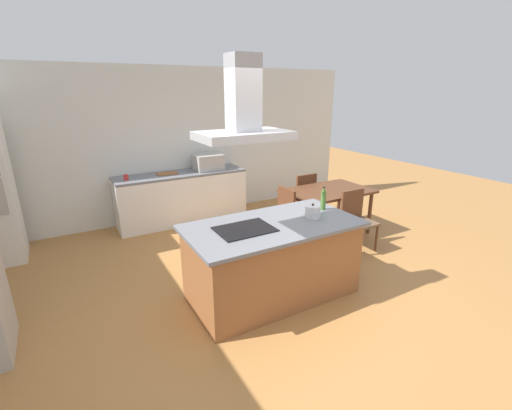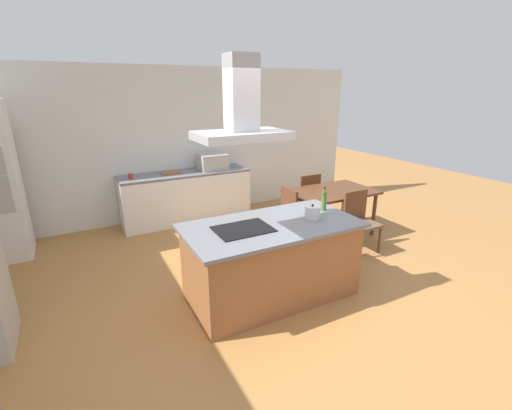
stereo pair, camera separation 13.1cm
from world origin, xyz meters
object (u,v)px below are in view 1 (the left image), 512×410
(cutting_board, at_px, (167,173))
(range_hood, at_px, (243,113))
(cooktop, at_px, (245,229))
(chair_at_left_end, at_px, (280,213))
(olive_oil_bottle, at_px, (323,200))
(coffee_mug_red, at_px, (126,177))
(countertop_microwave, at_px, (208,162))
(chair_facing_back_wall, at_px, (302,194))
(dining_table, at_px, (327,195))
(tea_kettle, at_px, (313,212))
(chair_facing_island, at_px, (356,216))

(cutting_board, xyz_separation_m, range_hood, (-0.02, -2.93, 1.19))
(cooktop, height_order, chair_at_left_end, cooktop)
(cooktop, height_order, olive_oil_bottle, olive_oil_bottle)
(cooktop, xyz_separation_m, range_hood, (0.00, 0.00, 1.20))
(chair_at_left_end, bearing_deg, coffee_mug_red, 138.25)
(coffee_mug_red, bearing_deg, countertop_microwave, 1.46)
(cutting_board, relative_size, chair_at_left_end, 0.38)
(cutting_board, xyz_separation_m, chair_facing_back_wall, (2.12, -1.12, -0.40))
(dining_table, relative_size, range_hood, 1.56)
(olive_oil_bottle, xyz_separation_m, range_hood, (-1.14, -0.09, 1.08))
(countertop_microwave, bearing_deg, cutting_board, 176.25)
(chair_facing_back_wall, bearing_deg, chair_at_left_end, -143.99)
(tea_kettle, relative_size, cutting_board, 0.67)
(dining_table, height_order, chair_facing_island, chair_facing_island)
(range_hood, bearing_deg, chair_facing_back_wall, 40.22)
(olive_oil_bottle, distance_m, countertop_microwave, 2.81)
(cooktop, bearing_deg, countertop_microwave, 74.83)
(cooktop, height_order, chair_facing_back_wall, cooktop)
(coffee_mug_red, relative_size, cutting_board, 0.26)
(olive_oil_bottle, relative_size, coffee_mug_red, 3.24)
(coffee_mug_red, distance_m, range_hood, 3.14)
(cooktop, bearing_deg, chair_facing_back_wall, 40.22)
(dining_table, bearing_deg, cutting_board, 139.85)
(olive_oil_bottle, height_order, chair_facing_back_wall, olive_oil_bottle)
(countertop_microwave, relative_size, range_hood, 0.56)
(countertop_microwave, xyz_separation_m, dining_table, (1.36, -1.74, -0.37))
(coffee_mug_red, bearing_deg, chair_facing_back_wall, -20.16)
(dining_table, height_order, chair_at_left_end, chair_at_left_end)
(cooktop, height_order, range_hood, range_hood)
(chair_facing_island, distance_m, chair_facing_back_wall, 1.33)
(countertop_microwave, xyz_separation_m, chair_facing_back_wall, (1.36, -1.07, -0.53))
(coffee_mug_red, height_order, range_hood, range_hood)
(chair_facing_island, bearing_deg, tea_kettle, -156.96)
(coffee_mug_red, relative_size, chair_facing_back_wall, 0.10)
(cooktop, xyz_separation_m, countertop_microwave, (0.78, 2.88, 0.13))
(dining_table, distance_m, chair_facing_island, 0.68)
(dining_table, bearing_deg, countertop_microwave, 127.97)
(cooktop, bearing_deg, chair_facing_island, 12.58)
(dining_table, height_order, range_hood, range_hood)
(coffee_mug_red, height_order, chair_at_left_end, coffee_mug_red)
(chair_facing_island, bearing_deg, cutting_board, 130.82)
(countertop_microwave, bearing_deg, olive_oil_bottle, -82.59)
(chair_facing_back_wall, bearing_deg, cutting_board, 152.09)
(countertop_microwave, relative_size, chair_at_left_end, 0.56)
(cooktop, distance_m, chair_at_left_end, 1.72)
(olive_oil_bottle, height_order, chair_facing_island, olive_oil_bottle)
(cutting_board, relative_size, chair_facing_island, 0.38)
(dining_table, distance_m, chair_facing_back_wall, 0.68)
(tea_kettle, distance_m, range_hood, 1.41)
(cooktop, xyz_separation_m, chair_facing_island, (2.14, 0.48, -0.40))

